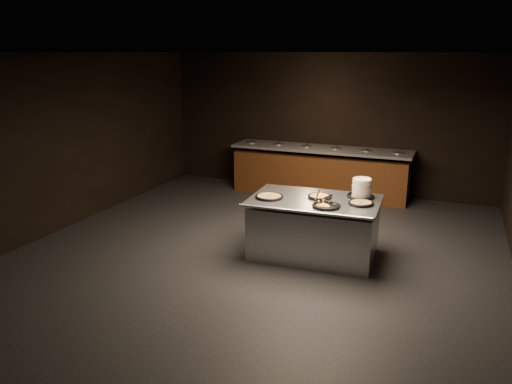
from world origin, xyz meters
TOP-DOWN VIEW (x-y plane):
  - room at (0.00, 0.00)m, footprint 7.02×8.02m
  - salad_bar at (0.00, 3.56)m, footprint 3.70×0.83m
  - serving_counter at (0.77, 0.35)m, footprint 1.88×1.26m
  - plate_stack at (1.38, 0.66)m, footprint 0.27×0.27m
  - pan_veggie_whole at (0.15, 0.16)m, footprint 0.41×0.41m
  - pan_cheese_whole at (0.82, 0.43)m, footprint 0.35×0.35m
  - pan_cheese_slices_a at (1.36, 0.68)m, footprint 0.40×0.40m
  - pan_cheese_slices_b at (1.02, 0.04)m, footprint 0.39×0.39m
  - pan_veggie_slices at (1.44, 0.33)m, footprint 0.35×0.35m
  - server_left at (0.85, 0.28)m, footprint 0.10×0.35m
  - server_right at (1.03, 0.17)m, footprint 0.31×0.10m

SIDE VIEW (x-z plane):
  - serving_counter at x=0.77m, z-range -0.02..0.86m
  - salad_bar at x=0.00m, z-range -0.15..1.03m
  - pan_cheese_slices_a at x=1.36m, z-range 0.88..0.92m
  - pan_cheese_slices_b at x=1.02m, z-range 0.88..0.92m
  - pan_cheese_whole at x=0.82m, z-range 0.88..0.92m
  - pan_veggie_slices at x=1.44m, z-range 0.88..0.92m
  - pan_veggie_whole at x=0.15m, z-range 0.88..0.92m
  - server_right at x=1.03m, z-range 0.88..1.02m
  - server_left at x=0.85m, z-range 0.88..1.04m
  - plate_stack at x=1.38m, z-range 0.88..1.16m
  - room at x=0.00m, z-range -0.01..2.91m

